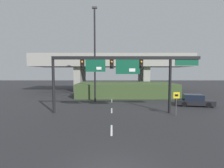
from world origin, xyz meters
name	(u,v)px	position (x,y,z in m)	size (l,w,h in m)	color
lane_markings	(112,105)	(0.00, 15.43, 0.00)	(0.14, 21.78, 0.01)	silver
signal_gantry	(121,67)	(0.95, 11.12, 4.75)	(15.16, 0.44, 5.86)	black
speed_limit_sign	(177,100)	(6.20, 9.76, 1.55)	(0.60, 0.11, 2.38)	#4C4C4C
highway_light_pole_near	(95,52)	(-2.41, 18.19, 7.04)	(0.70, 0.36, 13.33)	black
overpass_bridge	(112,65)	(0.00, 32.86, 5.70)	(34.03, 9.48, 8.04)	gray
grass_embankment	(126,89)	(2.48, 24.41, 1.14)	(16.67, 9.00, 2.29)	#384C28
parked_sedan_near_right	(194,101)	(10.34, 14.90, 0.67)	(4.68, 2.73, 1.45)	black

